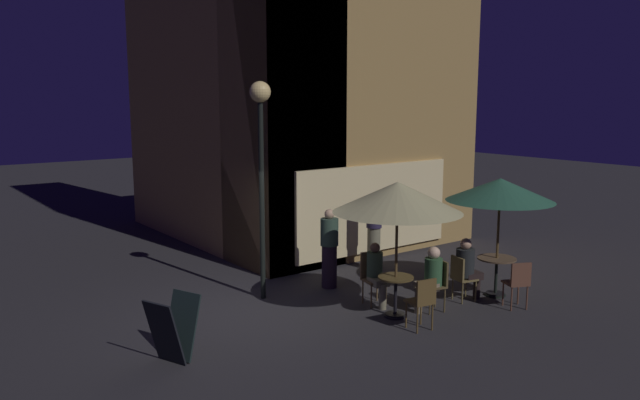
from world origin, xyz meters
name	(u,v)px	position (x,y,z in m)	size (l,w,h in m)	color
ground_plane	(245,312)	(0.00, 0.00, 0.00)	(60.00, 60.00, 0.00)	#29272A
cafe_building	(281,69)	(3.56, 4.12, 4.61)	(6.62, 8.08, 9.23)	#A17D45
street_lamp_near_corner	(261,134)	(0.70, 0.49, 3.20)	(0.40, 0.40, 4.18)	black
menu_sandwich_board	(173,329)	(-1.92, -1.24, 0.50)	(0.82, 0.76, 0.98)	black
cafe_table_0	(396,290)	(2.05, -1.82, 0.50)	(0.63, 0.63, 0.74)	black
cafe_table_1	(496,268)	(4.47, -2.13, 0.57)	(0.75, 0.75, 0.77)	black
patio_umbrella_0	(397,198)	(2.05, -1.82, 2.16)	(2.28, 2.28, 2.44)	black
patio_umbrella_1	(500,190)	(4.47, -2.13, 2.11)	(2.08, 2.08, 2.35)	black
cafe_chair_0	(423,299)	(1.94, -2.58, 0.56)	(0.44, 0.44, 0.91)	brown
cafe_chair_1	(437,281)	(2.89, -2.03, 0.57)	(0.47, 0.47, 0.94)	#4E4024
cafe_chair_2	(372,273)	(2.20, -1.01, 0.59)	(0.47, 0.47, 0.99)	brown
cafe_chair_3	(461,275)	(3.64, -1.95, 0.53)	(0.47, 0.47, 0.88)	brown
cafe_chair_4	(518,280)	(4.13, -2.88, 0.55)	(0.52, 0.52, 0.90)	brown
patron_seated_0	(431,275)	(2.75, -1.99, 0.69)	(0.52, 0.40, 1.21)	#7A6A53
patron_seated_1	(376,271)	(2.17, -1.16, 0.67)	(0.36, 0.52, 1.20)	#746D54
patron_seated_2	(467,265)	(3.78, -1.98, 0.70)	(0.54, 0.42, 1.23)	black
patron_standing_3	(329,249)	(2.17, 0.27, 0.82)	(0.37, 0.37, 1.64)	black
patron_standing_4	(374,231)	(3.81, 0.75, 0.90)	(0.35, 0.35, 1.78)	#777258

